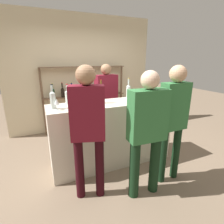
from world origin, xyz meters
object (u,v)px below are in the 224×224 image
object	(u,v)px
wine_glass	(57,102)
customer_right	(174,116)
counter_bottle_2	(153,92)
customer_center	(147,128)
customer_left	(88,124)
counter_bottle_1	(91,96)
counter_bottle_5	(68,96)
server_behind_counter	(106,98)
counter_bottle_0	(53,99)
counter_bottle_3	(101,94)
counter_bottle_4	(128,91)

from	to	relation	value
wine_glass	customer_right	xyz separation A→B (m)	(1.47, -0.67, -0.18)
customer_right	counter_bottle_2	bearing A→B (deg)	-14.18
counter_bottle_2	customer_right	bearing A→B (deg)	-103.06
customer_center	customer_left	world-z (taller)	customer_left
counter_bottle_1	wine_glass	bearing A→B (deg)	-160.48
counter_bottle_5	customer_center	size ratio (longest dim) A/B	0.19
counter_bottle_2	server_behind_counter	size ratio (longest dim) A/B	0.19
counter_bottle_1	customer_right	distance (m)	1.28
counter_bottle_5	customer_right	distance (m)	1.60
counter_bottle_0	customer_right	xyz separation A→B (m)	(1.51, -0.77, -0.21)
customer_right	customer_left	distance (m)	1.20
counter_bottle_0	server_behind_counter	xyz separation A→B (m)	(1.15, 0.87, -0.25)
counter_bottle_0	counter_bottle_3	size ratio (longest dim) A/B	0.93
counter_bottle_1	counter_bottle_4	bearing A→B (deg)	2.07
counter_bottle_3	customer_center	world-z (taller)	customer_center
server_behind_counter	counter_bottle_3	bearing A→B (deg)	-33.55
customer_center	customer_right	distance (m)	0.52
counter_bottle_3	server_behind_counter	world-z (taller)	server_behind_counter
counter_bottle_2	counter_bottle_4	bearing A→B (deg)	156.48
counter_bottle_2	wine_glass	distance (m)	1.64
customer_right	server_behind_counter	size ratio (longest dim) A/B	1.01
counter_bottle_1	counter_bottle_2	xyz separation A→B (m)	(1.09, -0.15, -0.00)
counter_bottle_4	customer_center	xyz separation A→B (m)	(-0.27, -1.00, -0.27)
counter_bottle_0	counter_bottle_3	xyz separation A→B (m)	(0.74, 0.03, 0.01)
counter_bottle_4	customer_center	world-z (taller)	customer_center
counter_bottle_4	counter_bottle_5	bearing A→B (deg)	176.33
wine_glass	customer_center	size ratio (longest dim) A/B	0.10
counter_bottle_0	counter_bottle_2	xyz separation A→B (m)	(1.68, -0.05, -0.02)
customer_right	customer_center	bearing A→B (deg)	100.95
counter_bottle_2	customer_center	size ratio (longest dim) A/B	0.19
server_behind_counter	counter_bottle_0	bearing A→B (deg)	-60.04
counter_bottle_1	server_behind_counter	distance (m)	1.00
counter_bottle_0	wine_glass	bearing A→B (deg)	-68.27
counter_bottle_4	customer_center	size ratio (longest dim) A/B	0.22
counter_bottle_1	customer_left	size ratio (longest dim) A/B	0.19
counter_bottle_2	counter_bottle_5	bearing A→B (deg)	170.50
counter_bottle_3	counter_bottle_4	world-z (taller)	counter_bottle_3
wine_glass	counter_bottle_4	bearing A→B (deg)	9.96
counter_bottle_3	counter_bottle_5	xyz separation A→B (m)	(-0.50, 0.15, -0.02)
customer_center	server_behind_counter	bearing A→B (deg)	-1.67
counter_bottle_3	counter_bottle_5	bearing A→B (deg)	162.82
wine_glass	customer_center	distance (m)	1.27
customer_left	counter_bottle_2	bearing A→B (deg)	-49.40
customer_center	counter_bottle_5	bearing A→B (deg)	38.95
customer_center	customer_right	size ratio (longest dim) A/B	0.97
counter_bottle_1	counter_bottle_2	bearing A→B (deg)	-7.74
counter_bottle_3	customer_right	xyz separation A→B (m)	(0.77, -0.80, -0.22)
counter_bottle_1	counter_bottle_5	world-z (taller)	counter_bottle_1
wine_glass	counter_bottle_1	bearing A→B (deg)	19.52
counter_bottle_5	customer_center	distance (m)	1.34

